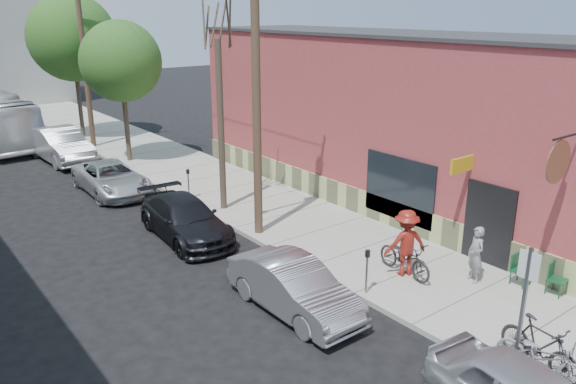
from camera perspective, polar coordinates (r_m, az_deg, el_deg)
ground at (r=14.37m, az=0.90°, el=-13.06°), size 120.00×120.00×0.00m
sidewalk at (r=24.91m, az=-7.29°, el=0.78°), size 4.50×58.00×0.15m
cafe_building at (r=22.54m, az=10.99°, el=7.22°), size 6.60×20.20×6.61m
sign_post at (r=12.59m, az=22.88°, el=-9.88°), size 0.07×0.45×2.80m
parking_meter_near at (r=15.14m, az=8.04°, el=-7.31°), size 0.14×0.14×1.24m
parking_meter_far at (r=22.68m, az=-10.10°, el=1.29°), size 0.14×0.14×1.24m
utility_pole_near at (r=17.98m, az=-3.42°, el=11.60°), size 3.57×0.28×10.00m
utility_pole_far at (r=32.52m, az=-20.08°, el=13.37°), size 1.80×0.28×10.00m
tree_bare at (r=20.89m, az=-6.84°, el=6.58°), size 0.24×0.24×6.31m
tree_leafy_mid at (r=28.73m, az=-16.61°, el=12.58°), size 3.89×3.89×6.83m
tree_leafy_far at (r=35.20m, az=-21.08°, el=14.43°), size 4.93×4.93×8.20m
patio_chair_a at (r=16.70m, az=25.70°, el=-8.01°), size 0.58×0.58×0.88m
patio_chair_b at (r=16.86m, az=22.63°, el=-7.35°), size 0.51×0.51×0.88m
patron_grey at (r=16.48m, az=18.53°, el=-6.03°), size 0.60×0.70×1.62m
cyclist at (r=16.30m, az=11.88°, el=-5.07°), size 1.44×1.15×1.95m
cyclist_bike at (r=16.49m, az=11.78°, el=-6.55°), size 0.83×2.00×1.03m
parked_bike_a at (r=13.24m, az=24.24°, el=-14.09°), size 0.80×2.00×1.17m
parked_bike_b at (r=13.05m, az=24.44°, el=-15.02°), size 0.95×2.01×1.01m
car_1 at (r=14.51m, az=0.57°, el=-9.62°), size 1.49×4.16×1.37m
car_2 at (r=19.30m, az=-10.42°, el=-2.69°), size 2.23×4.81×1.36m
car_3 at (r=24.77m, az=-17.51°, el=1.36°), size 2.27×4.74×1.30m
car_4 at (r=30.81m, az=-22.07°, el=4.44°), size 2.07×5.26×1.71m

